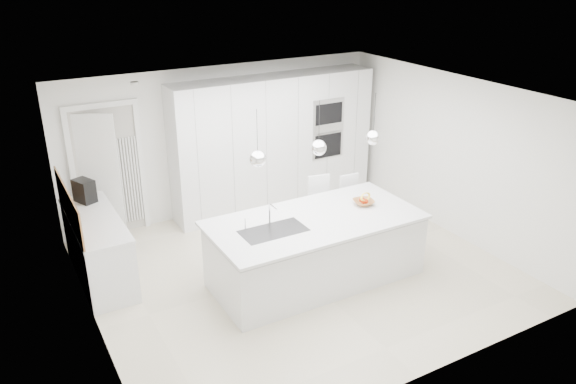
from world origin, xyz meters
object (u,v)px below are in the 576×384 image
island_base (316,251)px  espresso_machine (84,191)px  fruit_bowl (364,202)px  bar_stool_right (353,208)px  bar_stool_left (323,212)px

island_base → espresso_machine: espresso_machine is taller
fruit_bowl → bar_stool_right: bar_stool_right is taller
island_base → espresso_machine: 3.36m
espresso_machine → bar_stool_left: bearing=-46.1°
fruit_bowl → bar_stool_left: 0.85m
espresso_machine → bar_stool_right: size_ratio=0.32×
island_base → bar_stool_left: size_ratio=2.60×
island_base → espresso_machine: (-2.53, 2.12, 0.63)m
fruit_bowl → bar_stool_left: bearing=105.1°
bar_stool_left → fruit_bowl: bearing=-64.5°
island_base → fruit_bowl: fruit_bowl is taller
fruit_bowl → bar_stool_left: size_ratio=0.26×
espresso_machine → bar_stool_right: espresso_machine is taller
fruit_bowl → bar_stool_right: 0.87m
fruit_bowl → espresso_machine: espresso_machine is taller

